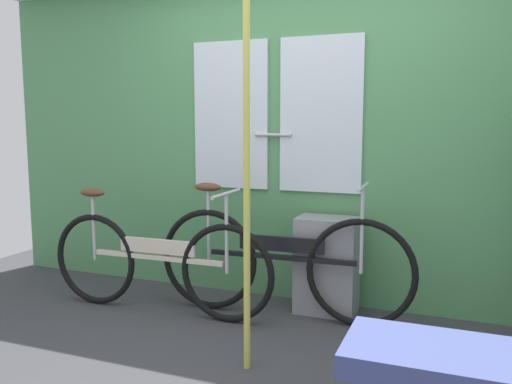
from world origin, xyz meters
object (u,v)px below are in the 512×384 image
(bicycle_leaning_behind, at_px, (280,262))
(handrail_pole, at_px, (247,149))
(bicycle_near_door, at_px, (156,262))
(trash_bin_by_wall, at_px, (327,265))

(bicycle_leaning_behind, height_order, handrail_pole, handrail_pole)
(bicycle_near_door, xyz_separation_m, bicycle_leaning_behind, (0.83, 0.22, 0.02))
(bicycle_near_door, relative_size, handrail_pole, 0.72)
(bicycle_leaning_behind, relative_size, handrail_pole, 0.75)
(bicycle_leaning_behind, xyz_separation_m, handrail_pole, (0.08, -0.78, 0.80))
(bicycle_near_door, height_order, bicycle_leaning_behind, bicycle_leaning_behind)
(trash_bin_by_wall, bearing_deg, handrail_pole, -100.82)
(trash_bin_by_wall, distance_m, handrail_pole, 1.33)
(bicycle_near_door, distance_m, handrail_pole, 1.35)
(bicycle_leaning_behind, distance_m, handrail_pole, 1.12)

